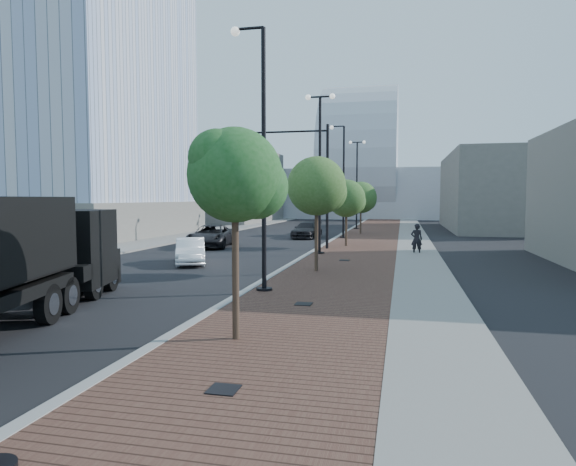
# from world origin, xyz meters

# --- Properties ---
(ground) EXTENTS (220.00, 220.00, 0.00)m
(ground) POSITION_xyz_m (0.00, 0.00, 0.00)
(ground) COLOR black
(sidewalk) EXTENTS (7.00, 140.00, 0.12)m
(sidewalk) POSITION_xyz_m (3.50, 40.00, 0.06)
(sidewalk) COLOR #4C2D23
(sidewalk) RESTS_ON ground
(concrete_strip) EXTENTS (2.40, 140.00, 0.13)m
(concrete_strip) POSITION_xyz_m (6.20, 40.00, 0.07)
(concrete_strip) COLOR slate
(concrete_strip) RESTS_ON ground
(curb) EXTENTS (0.30, 140.00, 0.14)m
(curb) POSITION_xyz_m (0.00, 40.00, 0.07)
(curb) COLOR gray
(curb) RESTS_ON ground
(west_sidewalk) EXTENTS (4.00, 140.00, 0.12)m
(west_sidewalk) POSITION_xyz_m (-13.00, 40.00, 0.06)
(west_sidewalk) COLOR slate
(west_sidewalk) RESTS_ON ground
(dump_truck) EXTENTS (5.49, 13.54, 3.38)m
(dump_truck) POSITION_xyz_m (-4.95, 4.81, 1.43)
(dump_truck) COLOR black
(dump_truck) RESTS_ON ground
(white_sedan) EXTENTS (2.88, 4.21, 1.31)m
(white_sedan) POSITION_xyz_m (-5.20, 16.83, 0.66)
(white_sedan) COLOR white
(white_sedan) RESTS_ON ground
(dark_car_mid) EXTENTS (3.27, 5.75, 1.51)m
(dark_car_mid) POSITION_xyz_m (-7.40, 25.26, 0.76)
(dark_car_mid) COLOR black
(dark_car_mid) RESTS_ON ground
(dark_car_far) EXTENTS (2.13, 4.74, 1.35)m
(dark_car_far) POSITION_xyz_m (-2.50, 34.41, 0.67)
(dark_car_far) COLOR black
(dark_car_far) RESTS_ON ground
(pedestrian) EXTENTS (0.71, 0.51, 1.84)m
(pedestrian) POSITION_xyz_m (6.13, 23.61, 0.92)
(pedestrian) COLOR black
(pedestrian) RESTS_ON ground
(streetlight_1) EXTENTS (1.44, 0.56, 9.21)m
(streetlight_1) POSITION_xyz_m (0.49, 10.00, 4.34)
(streetlight_1) COLOR black
(streetlight_1) RESTS_ON ground
(streetlight_2) EXTENTS (1.72, 0.56, 9.28)m
(streetlight_2) POSITION_xyz_m (0.60, 22.00, 4.82)
(streetlight_2) COLOR black
(streetlight_2) RESTS_ON ground
(streetlight_3) EXTENTS (1.44, 0.56, 9.21)m
(streetlight_3) POSITION_xyz_m (0.49, 34.00, 4.34)
(streetlight_3) COLOR black
(streetlight_3) RESTS_ON ground
(streetlight_4) EXTENTS (1.72, 0.56, 9.28)m
(streetlight_4) POSITION_xyz_m (0.60, 46.00, 4.82)
(streetlight_4) COLOR black
(streetlight_4) RESTS_ON ground
(traffic_mast) EXTENTS (5.09, 0.20, 8.00)m
(traffic_mast) POSITION_xyz_m (-0.30, 25.00, 4.98)
(traffic_mast) COLOR black
(traffic_mast) RESTS_ON ground
(tree_0) EXTENTS (2.22, 2.15, 4.94)m
(tree_0) POSITION_xyz_m (1.65, 4.02, 3.84)
(tree_0) COLOR #382619
(tree_0) RESTS_ON ground
(tree_1) EXTENTS (2.61, 2.60, 5.17)m
(tree_1) POSITION_xyz_m (1.65, 15.02, 3.86)
(tree_1) COLOR #382619
(tree_1) RESTS_ON ground
(tree_2) EXTENTS (2.55, 2.53, 4.59)m
(tree_2) POSITION_xyz_m (1.65, 27.02, 3.31)
(tree_2) COLOR #382619
(tree_2) RESTS_ON ground
(tree_3) EXTENTS (2.86, 2.86, 4.83)m
(tree_3) POSITION_xyz_m (1.65, 39.02, 3.39)
(tree_3) COLOR #382619
(tree_3) RESTS_ON ground
(tower_podium) EXTENTS (19.00, 19.00, 3.00)m
(tower_podium) POSITION_xyz_m (-24.00, 32.00, 1.50)
(tower_podium) COLOR slate
(tower_podium) RESTS_ON ground
(convention_center) EXTENTS (50.00, 30.00, 50.00)m
(convention_center) POSITION_xyz_m (-2.00, 85.00, 6.00)
(convention_center) COLOR #ACAFB6
(convention_center) RESTS_ON ground
(commercial_block_nw) EXTENTS (14.00, 20.00, 10.00)m
(commercial_block_nw) POSITION_xyz_m (-20.00, 60.00, 5.00)
(commercial_block_nw) COLOR #67645D
(commercial_block_nw) RESTS_ON ground
(commercial_block_ne) EXTENTS (12.00, 22.00, 8.00)m
(commercial_block_ne) POSITION_xyz_m (16.00, 50.00, 4.00)
(commercial_block_ne) COLOR #605D56
(commercial_block_ne) RESTS_ON ground
(utility_cover_0) EXTENTS (0.50, 0.50, 0.02)m
(utility_cover_0) POSITION_xyz_m (2.40, 1.00, 0.13)
(utility_cover_0) COLOR black
(utility_cover_0) RESTS_ON sidewalk
(utility_cover_1) EXTENTS (0.50, 0.50, 0.02)m
(utility_cover_1) POSITION_xyz_m (2.40, 8.00, 0.13)
(utility_cover_1) COLOR black
(utility_cover_1) RESTS_ON sidewalk
(utility_cover_2) EXTENTS (0.50, 0.50, 0.02)m
(utility_cover_2) POSITION_xyz_m (2.40, 19.00, 0.13)
(utility_cover_2) COLOR black
(utility_cover_2) RESTS_ON sidewalk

